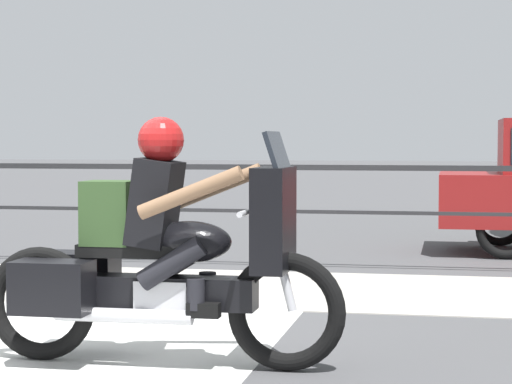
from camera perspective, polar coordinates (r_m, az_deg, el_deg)
sidewalk_band at (r=9.89m, az=-7.20°, el=-5.26°), size 44.00×2.40×0.01m
crosswalk_band at (r=6.41m, az=-13.18°, el=-9.89°), size 2.79×6.00×0.01m
fence_railing at (r=11.27m, az=-4.77°, el=0.37°), size 36.00×0.05×1.15m
motorcycle at (r=6.30m, az=-5.52°, el=-3.64°), size 2.34×0.76×1.57m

